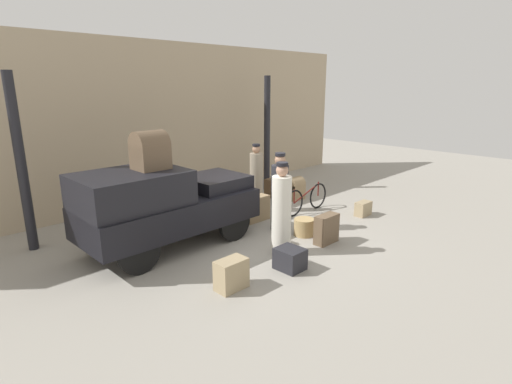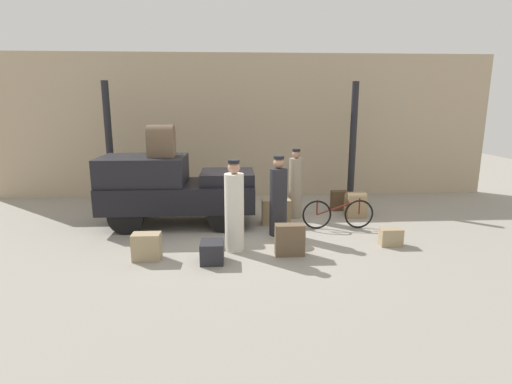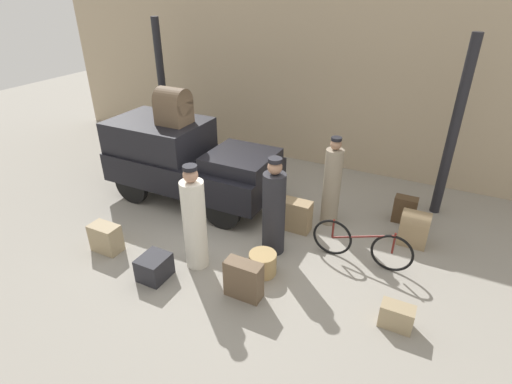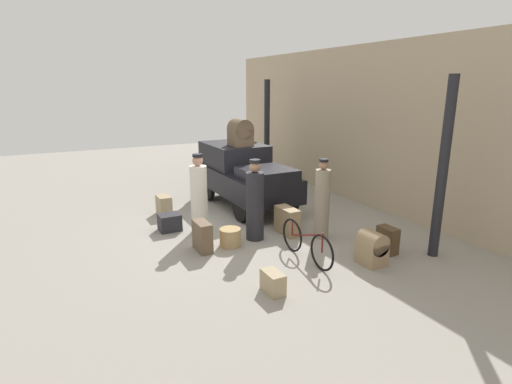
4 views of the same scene
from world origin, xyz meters
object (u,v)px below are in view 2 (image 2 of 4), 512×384
at_px(trunk_wicker_pale, 212,252).
at_px(trunk_barrel_dark, 355,204).
at_px(porter_with_bicycle, 234,210).
at_px(porter_standing_middle, 296,186).
at_px(porter_carrying_trunk, 278,199).
at_px(trunk_on_truck_roof, 161,141).
at_px(suitcase_tan_flat, 339,200).
at_px(wicker_basket, 286,236).
at_px(truck, 172,187).
at_px(suitcase_small_leather, 391,237).
at_px(bicycle, 338,214).
at_px(suitcase_black_upright, 290,240).
at_px(trunk_large_brown, 276,212).
at_px(trunk_umber_medium, 147,247).

bearing_deg(trunk_wicker_pale, trunk_barrel_dark, 38.84).
relative_size(porter_with_bicycle, porter_standing_middle, 1.03).
distance_m(porter_carrying_trunk, trunk_wicker_pale, 2.22).
relative_size(trunk_barrel_dark, trunk_on_truck_roof, 0.89).
xyz_separation_m(suitcase_tan_flat, trunk_barrel_dark, (0.27, -0.68, 0.06)).
height_order(wicker_basket, trunk_barrel_dark, trunk_barrel_dark).
bearing_deg(porter_carrying_trunk, porter_with_bicycle, -136.52).
xyz_separation_m(truck, trunk_barrel_dark, (4.77, 0.44, -0.62)).
distance_m(suitcase_small_leather, trunk_wicker_pale, 3.82).
relative_size(bicycle, wicker_basket, 3.73).
relative_size(suitcase_black_upright, suitcase_tan_flat, 1.14).
relative_size(porter_standing_middle, trunk_large_brown, 2.58).
bearing_deg(porter_with_bicycle, trunk_large_brown, 59.49).
bearing_deg(porter_carrying_trunk, trunk_barrel_dark, 31.94).
relative_size(porter_standing_middle, suitcase_black_upright, 2.88).
bearing_deg(trunk_umber_medium, trunk_on_truck_roof, 90.69).
bearing_deg(suitcase_tan_flat, porter_standing_middle, -153.12).
xyz_separation_m(truck, porter_standing_middle, (3.14, 0.44, -0.11)).
bearing_deg(porter_carrying_trunk, porter_standing_middle, 66.27).
distance_m(porter_carrying_trunk, trunk_large_brown, 0.98).
xyz_separation_m(suitcase_small_leather, trunk_wicker_pale, (-3.75, -0.70, 0.02)).
height_order(trunk_barrel_dark, trunk_on_truck_roof, trunk_on_truck_roof).
relative_size(wicker_basket, trunk_on_truck_roof, 0.62).
bearing_deg(porter_standing_middle, suitcase_tan_flat, 26.88).
bearing_deg(trunk_on_truck_roof, truck, 0.00).
height_order(truck, trunk_barrel_dark, truck).
distance_m(truck, suitcase_small_leather, 5.23).
height_order(porter_carrying_trunk, suitcase_tan_flat, porter_carrying_trunk).
bearing_deg(trunk_wicker_pale, truck, 113.52).
bearing_deg(wicker_basket, trunk_umber_medium, -166.02).
relative_size(wicker_basket, trunk_umber_medium, 0.86).
bearing_deg(suitcase_small_leather, suitcase_tan_flat, 96.74).
relative_size(bicycle, porter_carrying_trunk, 0.95).
relative_size(truck, wicker_basket, 7.94).
bearing_deg(suitcase_black_upright, trunk_wicker_pale, -169.77).
bearing_deg(trunk_large_brown, porter_with_bicycle, -120.51).
distance_m(porter_carrying_trunk, trunk_barrel_dark, 2.68).
bearing_deg(porter_standing_middle, suitcase_black_upright, -101.06).
distance_m(porter_standing_middle, trunk_umber_medium, 4.34).
bearing_deg(porter_standing_middle, trunk_barrel_dark, 0.18).
relative_size(porter_carrying_trunk, trunk_umber_medium, 3.40).
height_order(suitcase_black_upright, suitcase_tan_flat, suitcase_black_upright).
height_order(suitcase_small_leather, suitcase_tan_flat, suitcase_tan_flat).
bearing_deg(suitcase_tan_flat, trunk_wicker_pale, -133.08).
xyz_separation_m(suitcase_black_upright, trunk_barrel_dark, (2.15, 2.68, 0.02)).
bearing_deg(suitcase_tan_flat, trunk_umber_medium, -143.64).
bearing_deg(suitcase_small_leather, porter_standing_middle, 127.11).
distance_m(porter_standing_middle, suitcase_small_leather, 2.90).
bearing_deg(porter_carrying_trunk, trunk_on_truck_roof, 160.73).
xyz_separation_m(porter_with_bicycle, suitcase_small_leather, (3.32, 0.09, -0.68)).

